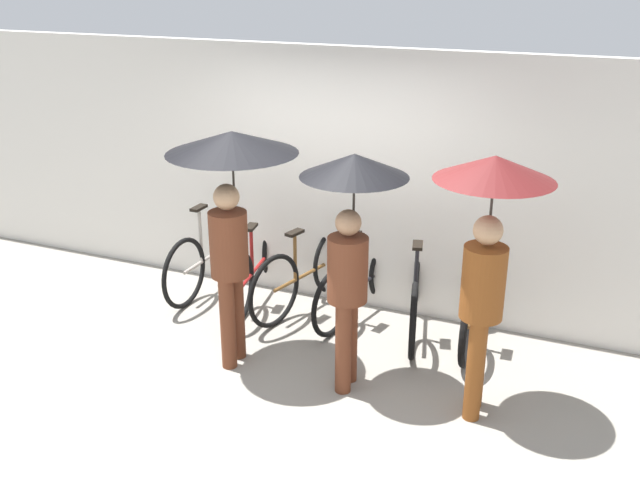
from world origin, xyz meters
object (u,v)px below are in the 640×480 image
Objects in this scene: parked_bicycle_0 at (212,254)px; pedestrian_center at (351,217)px; parked_bicycle_4 at (415,292)px; parked_bicycle_5 at (475,302)px; parked_bicycle_1 at (258,264)px; pedestrian_leading at (231,181)px; parked_bicycle_3 at (361,282)px; pedestrian_trailing at (489,225)px; parked_bicycle_2 at (306,272)px.

pedestrian_center reaches higher than parked_bicycle_0.
parked_bicycle_5 is at bearing -102.71° from parked_bicycle_4.
parked_bicycle_1 is at bearing 74.84° from parked_bicycle_4.
parked_bicycle_0 is at bearing 85.67° from parked_bicycle_5.
parked_bicycle_0 is at bearing 75.03° from parked_bicycle_4.
parked_bicycle_0 is at bearing 126.13° from pedestrian_leading.
pedestrian_trailing is (1.36, -1.13, 1.17)m from parked_bicycle_3.
pedestrian_leading reaches higher than parked_bicycle_3.
parked_bicycle_3 is at bearing 55.32° from pedestrian_leading.
pedestrian_leading is at bearing 176.44° from pedestrian_center.
parked_bicycle_3 is 1.64m from pedestrian_center.
pedestrian_trailing reaches higher than parked_bicycle_3.
parked_bicycle_3 is 0.94× the size of parked_bicycle_4.
parked_bicycle_4 is 1.77m from pedestrian_trailing.
pedestrian_center is at bearing -153.13° from parked_bicycle_3.
pedestrian_leading is (-0.15, -1.13, 1.24)m from parked_bicycle_2.
parked_bicycle_2 is 1.69m from parked_bicycle_5.
parked_bicycle_1 is 0.87× the size of pedestrian_trailing.
parked_bicycle_5 is 0.86× the size of pedestrian_center.
pedestrian_center is at bearing 153.92° from parked_bicycle_4.
parked_bicycle_3 is at bearing -99.36° from parked_bicycle_1.
parked_bicycle_1 is 1.07× the size of parked_bicycle_3.
parked_bicycle_4 is at bearing -101.26° from parked_bicycle_1.
pedestrian_leading reaches higher than parked_bicycle_2.
parked_bicycle_5 reaches higher than parked_bicycle_4.
pedestrian_trailing is at bearing -109.12° from parked_bicycle_0.
parked_bicycle_1 is 0.86× the size of pedestrian_leading.
parked_bicycle_1 is 1.77m from pedestrian_leading.
parked_bicycle_3 is 1.88m from pedestrian_leading.
parked_bicycle_1 is at bearing -89.28° from parked_bicycle_0.
parked_bicycle_3 is 0.81× the size of pedestrian_leading.
parked_bicycle_2 is 1.78m from pedestrian_center.
parked_bicycle_5 is 1.76m from pedestrian_center.
parked_bicycle_2 is 0.83× the size of pedestrian_leading.
parked_bicycle_1 is (0.56, -0.00, -0.02)m from parked_bicycle_0.
pedestrian_leading reaches higher than parked_bicycle_0.
parked_bicycle_3 is 1.12m from parked_bicycle_5.
parked_bicycle_1 is at bearing 105.85° from pedestrian_leading.
parked_bicycle_1 is 2.96m from pedestrian_trailing.
parked_bicycle_2 is 1.12m from parked_bicycle_4.
parked_bicycle_1 is at bearing 137.04° from pedestrian_center.
parked_bicycle_3 is 0.85× the size of pedestrian_center.
pedestrian_trailing is at bearing -157.72° from parked_bicycle_4.
pedestrian_center is at bearing -2.69° from pedestrian_leading.
parked_bicycle_1 is 2.25m from parked_bicycle_5.
parked_bicycle_3 is (1.69, 0.01, -0.03)m from parked_bicycle_0.
parked_bicycle_2 is (0.57, -0.04, 0.02)m from parked_bicycle_1.
parked_bicycle_1 is at bearing 102.38° from parked_bicycle_3.
parked_bicycle_2 is at bearing 124.04° from pedestrian_center.
pedestrian_leading is at bearing 175.66° from pedestrian_trailing.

